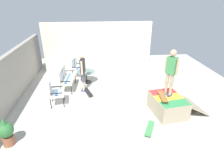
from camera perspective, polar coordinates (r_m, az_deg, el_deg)
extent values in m
cube|color=beige|center=(7.63, 0.63, -5.40)|extent=(12.00, 12.00, 0.10)
cube|color=gray|center=(7.83, -29.84, 0.14)|extent=(9.00, 0.20, 1.92)
cube|color=beige|center=(10.60, -4.37, 11.61)|extent=(0.20, 6.00, 2.63)
cube|color=silver|center=(10.55, 0.64, 11.81)|extent=(0.03, 1.10, 1.40)
cube|color=tan|center=(6.99, 16.79, -6.25)|extent=(1.44, 1.20, 0.64)
cube|color=#338C4C|center=(6.51, 19.03, -5.73)|extent=(0.55, 1.03, 0.01)
cube|color=yellow|center=(6.82, 17.14, -3.91)|extent=(0.55, 1.03, 0.01)
cube|color=red|center=(7.15, 15.43, -2.25)|extent=(0.55, 1.03, 0.01)
cylinder|color=#B2B2B7|center=(6.62, 13.47, -4.72)|extent=(1.25, 0.23, 0.05)
cube|color=tan|center=(7.48, 22.86, -5.32)|extent=(1.39, 1.09, 0.53)
cylinder|color=black|center=(8.11, -12.47, -1.85)|extent=(0.04, 0.04, 0.44)
cylinder|color=black|center=(9.15, -11.30, 1.55)|extent=(0.04, 0.04, 0.44)
cylinder|color=black|center=(8.21, -15.70, -1.88)|extent=(0.04, 0.04, 0.44)
cylinder|color=black|center=(9.24, -14.18, 1.49)|extent=(0.04, 0.04, 0.44)
cube|color=silver|center=(8.56, -13.56, 1.49)|extent=(1.28, 0.63, 0.08)
cube|color=#3872C6|center=(8.54, -13.59, 1.75)|extent=(1.21, 0.18, 0.00)
cube|color=silver|center=(8.50, -15.31, 3.24)|extent=(1.25, 0.16, 0.50)
cube|color=#3872C6|center=(8.50, -15.31, 3.24)|extent=(0.11, 0.09, 0.46)
cube|color=black|center=(7.96, -14.44, 0.74)|extent=(0.07, 0.47, 0.04)
cube|color=black|center=(9.05, -12.98, 3.99)|extent=(0.07, 0.47, 0.04)
cylinder|color=black|center=(9.49, -9.55, 2.61)|extent=(0.04, 0.04, 0.44)
cylinder|color=black|center=(9.95, -8.38, 3.81)|extent=(0.04, 0.04, 0.44)
cylinder|color=black|center=(9.68, -12.12, 2.85)|extent=(0.04, 0.04, 0.44)
cylinder|color=black|center=(10.13, -10.87, 4.02)|extent=(0.04, 0.04, 0.44)
cube|color=silver|center=(9.71, -10.35, 4.75)|extent=(0.77, 0.72, 0.08)
cube|color=#3872C6|center=(9.70, -10.37, 4.99)|extent=(0.58, 0.28, 0.00)
cube|color=silver|center=(9.71, -11.76, 6.44)|extent=(0.61, 0.28, 0.50)
cube|color=#3872C6|center=(9.71, -11.76, 6.44)|extent=(0.12, 0.11, 0.46)
cube|color=black|center=(9.41, -11.10, 5.04)|extent=(0.19, 0.46, 0.04)
cube|color=black|center=(9.91, -9.77, 6.21)|extent=(0.19, 0.46, 0.04)
cylinder|color=black|center=(7.29, -14.77, -5.49)|extent=(0.04, 0.04, 0.44)
cylinder|color=black|center=(7.76, -14.71, -3.46)|extent=(0.04, 0.04, 0.44)
cylinder|color=black|center=(7.34, -18.44, -5.80)|extent=(0.04, 0.04, 0.44)
cylinder|color=black|center=(7.80, -18.15, -3.76)|extent=(0.04, 0.04, 0.44)
cube|color=silver|center=(7.42, -16.77, -2.86)|extent=(0.68, 0.62, 0.08)
cube|color=#3872C6|center=(7.40, -16.81, -2.58)|extent=(0.59, 0.17, 0.00)
cube|color=silver|center=(7.32, -18.88, -1.03)|extent=(0.63, 0.15, 0.50)
cube|color=#3872C6|center=(7.32, -18.88, -1.03)|extent=(0.11, 0.10, 0.46)
cube|color=black|center=(7.09, -17.05, -2.83)|extent=(0.10, 0.47, 0.04)
cube|color=black|center=(7.60, -16.82, -0.78)|extent=(0.10, 0.47, 0.04)
cylinder|color=black|center=(9.12, -7.94, 2.13)|extent=(0.06, 0.06, 0.55)
cylinder|color=black|center=(9.23, -7.84, 0.65)|extent=(0.44, 0.44, 0.03)
cylinder|color=slate|center=(9.01, -8.05, 3.79)|extent=(0.90, 0.90, 0.02)
cube|color=navy|center=(8.38, -8.68, -2.06)|extent=(0.14, 0.25, 0.05)
cylinder|color=beige|center=(8.28, -8.78, -0.65)|extent=(0.10, 0.10, 0.41)
cylinder|color=#4C4C51|center=(8.10, -8.98, 1.96)|extent=(0.13, 0.13, 0.41)
cube|color=navy|center=(8.53, -8.47, -1.53)|extent=(0.14, 0.25, 0.05)
cylinder|color=beige|center=(8.43, -8.57, -0.14)|extent=(0.10, 0.10, 0.41)
cylinder|color=#4C4C51|center=(8.26, -8.76, 2.43)|extent=(0.13, 0.13, 0.41)
cube|color=#262628|center=(7.99, -9.11, 5.55)|extent=(0.34, 0.22, 0.61)
sphere|color=beige|center=(7.85, -9.34, 8.63)|extent=(0.23, 0.23, 0.23)
cylinder|color=beige|center=(7.82, -9.38, 4.90)|extent=(0.08, 0.08, 0.58)
cylinder|color=beige|center=(8.18, -8.84, 5.90)|extent=(0.08, 0.08, 0.58)
cube|color=navy|center=(6.90, 17.41, -3.33)|extent=(0.24, 0.25, 0.05)
cylinder|color=tan|center=(6.79, 17.66, -1.69)|extent=(0.10, 0.10, 0.39)
cylinder|color=tan|center=(6.63, 18.11, 1.34)|extent=(0.13, 0.13, 0.39)
cube|color=navy|center=(6.96, 16.18, -2.88)|extent=(0.24, 0.25, 0.05)
cylinder|color=tan|center=(6.86, 16.41, -1.25)|extent=(0.10, 0.10, 0.39)
cylinder|color=tan|center=(6.69, 16.82, 1.76)|extent=(0.13, 0.13, 0.39)
cube|color=#3F8C4C|center=(6.49, 18.03, 5.49)|extent=(0.36, 0.35, 0.58)
sphere|color=tan|center=(6.36, 18.56, 9.15)|extent=(0.22, 0.22, 0.22)
cylinder|color=tan|center=(6.42, 19.59, 4.85)|extent=(0.08, 0.08, 0.55)
cylinder|color=tan|center=(6.57, 16.46, 5.78)|extent=(0.08, 0.08, 0.55)
cube|color=black|center=(8.11, -7.45, -2.45)|extent=(0.82, 0.46, 0.02)
cylinder|color=gold|center=(8.39, -7.53, -1.91)|extent=(0.06, 0.05, 0.06)
cylinder|color=gold|center=(8.35, -8.57, -2.13)|extent=(0.06, 0.05, 0.06)
cylinder|color=gold|center=(7.93, -6.22, -3.62)|extent=(0.06, 0.05, 0.06)
cylinder|color=gold|center=(7.88, -7.32, -3.86)|extent=(0.06, 0.05, 0.06)
cube|color=#3F8C4C|center=(6.13, 11.62, -13.23)|extent=(0.81, 0.53, 0.02)
cylinder|color=#333333|center=(6.38, 12.73, -12.30)|extent=(0.06, 0.05, 0.06)
cylinder|color=#333333|center=(6.40, 11.29, -12.05)|extent=(0.06, 0.05, 0.06)
cylinder|color=#333333|center=(5.95, 11.86, -15.48)|extent=(0.06, 0.05, 0.06)
cylinder|color=#333333|center=(5.96, 10.29, -15.20)|extent=(0.06, 0.05, 0.06)
cube|color=brown|center=(6.62, 15.46, -3.65)|extent=(0.82, 0.28, 0.01)
cylinder|color=#333333|center=(6.91, 15.47, -2.98)|extent=(0.06, 0.04, 0.06)
cylinder|color=#333333|center=(6.87, 14.19, -2.99)|extent=(0.06, 0.04, 0.06)
cylinder|color=#333333|center=(6.44, 16.68, -5.37)|extent=(0.06, 0.04, 0.06)
cylinder|color=#333333|center=(6.40, 15.31, -5.40)|extent=(0.06, 0.04, 0.06)
cylinder|color=brown|center=(6.27, -29.42, -14.96)|extent=(0.32, 0.32, 0.30)
sphere|color=#2D6B33|center=(6.05, -30.19, -12.26)|extent=(0.44, 0.44, 0.44)
cone|color=#2D6B33|center=(5.91, -30.75, -10.24)|extent=(0.24, 0.24, 0.28)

